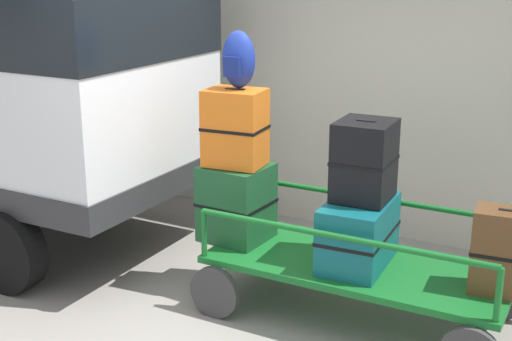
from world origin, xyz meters
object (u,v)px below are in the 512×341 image
object	(u,v)px
suitcase_center_bottom	(506,252)
suitcase_left_bottom	(237,202)
luggage_cart	(357,273)
suitcase_midleft_middle	(364,160)
backpack	(238,60)
suitcase_left_middle	(235,128)
suitcase_midleft_bottom	(358,233)

from	to	relation	value
suitcase_center_bottom	suitcase_left_bottom	bearing A→B (deg)	-179.69
suitcase_center_bottom	luggage_cart	bearing A→B (deg)	179.97
suitcase_midleft_middle	backpack	distance (m)	1.23
suitcase_midleft_middle	suitcase_left_middle	bearing A→B (deg)	-176.52
suitcase_left_bottom	suitcase_left_middle	world-z (taller)	suitcase_left_middle
luggage_cart	suitcase_center_bottom	xyz separation A→B (m)	(1.05, -0.00, 0.38)
backpack	suitcase_center_bottom	bearing A→B (deg)	-0.20
suitcase_left_bottom	backpack	size ratio (longest dim) A/B	1.43
luggage_cart	suitcase_midleft_middle	bearing A→B (deg)	90.00
suitcase_midleft_bottom	suitcase_center_bottom	size ratio (longest dim) A/B	1.27
suitcase_center_bottom	suitcase_midleft_bottom	bearing A→B (deg)	-179.00
suitcase_midleft_bottom	backpack	distance (m)	1.59
luggage_cart	suitcase_left_bottom	size ratio (longest dim) A/B	3.71
backpack	suitcase_left_middle	bearing A→B (deg)	-117.26
suitcase_left_bottom	suitcase_midleft_bottom	bearing A→B (deg)	-0.38
suitcase_left_middle	backpack	distance (m)	0.53
luggage_cart	suitcase_center_bottom	distance (m)	1.12
suitcase_left_bottom	suitcase_midleft_bottom	size ratio (longest dim) A/B	0.83
suitcase_left_middle	suitcase_center_bottom	xyz separation A→B (m)	(2.10, 0.02, -0.64)
suitcase_left_bottom	suitcase_midleft_middle	xyz separation A→B (m)	(1.05, 0.05, 0.48)
suitcase_left_middle	suitcase_center_bottom	distance (m)	2.19
luggage_cart	suitcase_midleft_middle	world-z (taller)	suitcase_midleft_middle
suitcase_midleft_bottom	suitcase_midleft_middle	xyz separation A→B (m)	(-0.00, 0.06, 0.55)
luggage_cart	suitcase_center_bottom	size ratio (longest dim) A/B	3.90
suitcase_left_bottom	backpack	distance (m)	1.15
suitcase_midleft_bottom	suitcase_center_bottom	xyz separation A→B (m)	(1.05, 0.02, 0.05)
suitcase_left_middle	suitcase_center_bottom	bearing A→B (deg)	0.64
suitcase_midleft_bottom	backpack	size ratio (longest dim) A/B	1.73
luggage_cart	backpack	size ratio (longest dim) A/B	5.31
suitcase_left_middle	suitcase_center_bottom	world-z (taller)	suitcase_left_middle
suitcase_midleft_middle	suitcase_center_bottom	bearing A→B (deg)	-2.19
suitcase_midleft_middle	backpack	size ratio (longest dim) A/B	1.34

